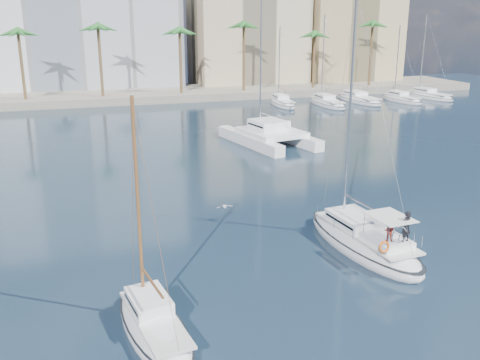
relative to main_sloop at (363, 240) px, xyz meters
name	(u,v)px	position (x,y,z in m)	size (l,w,h in m)	color
ground	(265,239)	(-4.90, 2.96, -0.49)	(160.00, 160.00, 0.00)	black
quay	(137,95)	(-4.90, 63.96, 0.11)	(120.00, 14.00, 1.20)	gray
building_modern	(53,10)	(-16.90, 75.96, 13.51)	(42.00, 16.00, 28.00)	silver
building_beige	(247,33)	(17.10, 72.96, 9.51)	(20.00, 14.00, 20.00)	#BFAD89
building_tan_right	(348,38)	(37.10, 70.96, 8.51)	(18.00, 12.00, 18.00)	tan
palm_centre	(137,35)	(-4.90, 59.96, 9.80)	(3.60, 3.60, 12.30)	brown
palm_right	(338,33)	(29.10, 59.96, 9.80)	(3.60, 3.60, 12.30)	brown
main_sloop	(363,240)	(0.00, 0.00, 0.00)	(4.01, 10.17, 14.75)	white
small_sloop	(154,326)	(-12.78, -5.15, -0.09)	(3.31, 7.49, 10.40)	white
catamaran	(269,133)	(4.30, 26.75, 0.65)	(8.01, 12.61, 17.09)	white
seagull	(225,206)	(-6.37, 6.54, 0.52)	(1.06, 0.46, 0.20)	silver
moored_yacht_a	(282,106)	(15.10, 49.96, -0.49)	(2.72, 9.35, 11.90)	white
moored_yacht_b	(327,106)	(21.60, 47.96, -0.49)	(3.14, 10.78, 13.72)	white
moored_yacht_c	(359,102)	(28.10, 49.96, -0.49)	(3.55, 12.21, 15.54)	white
moored_yacht_d	(401,102)	(34.60, 47.96, -0.49)	(2.72, 9.35, 11.90)	white
moored_yacht_e	(428,98)	(41.10, 49.96, -0.49)	(3.14, 10.78, 13.72)	white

